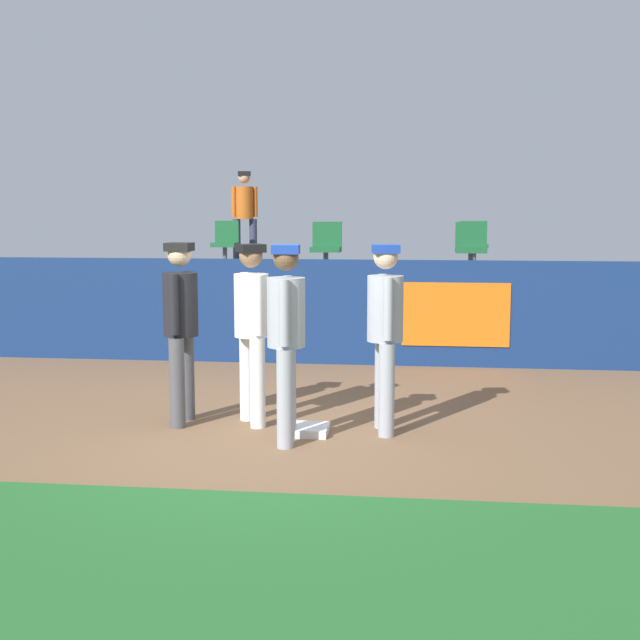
{
  "coord_description": "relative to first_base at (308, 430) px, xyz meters",
  "views": [
    {
      "loc": [
        1.32,
        -7.63,
        2.15
      ],
      "look_at": [
        0.27,
        1.09,
        1.0
      ],
      "focal_mm": 45.69,
      "sensor_mm": 36.0,
      "label": 1
    }
  ],
  "objects": [
    {
      "name": "ground_plane",
      "position": [
        -0.27,
        -0.09,
        -0.04
      ],
      "size": [
        60.0,
        60.0,
        0.0
      ],
      "primitive_type": "plane",
      "color": "brown"
    },
    {
      "name": "grass_foreground_strip",
      "position": [
        -0.27,
        -3.14,
        -0.04
      ],
      "size": [
        18.0,
        2.8,
        0.01
      ],
      "primitive_type": "cube",
      "color": "#26662B",
      "rests_on": "ground_plane"
    },
    {
      "name": "first_base",
      "position": [
        0.0,
        0.0,
        0.0
      ],
      "size": [
        0.4,
        0.4,
        0.08
      ],
      "primitive_type": "cube",
      "color": "white",
      "rests_on": "ground_plane"
    },
    {
      "name": "player_fielder_home",
      "position": [
        -0.62,
        0.33,
        1.03
      ],
      "size": [
        0.48,
        0.59,
        1.85
      ],
      "rotation": [
        0.0,
        0.0,
        -1.04
      ],
      "color": "white",
      "rests_on": "ground_plane"
    },
    {
      "name": "player_runner_visitor",
      "position": [
        0.74,
        0.16,
        1.03
      ],
      "size": [
        0.41,
        0.51,
        1.85
      ],
      "rotation": [
        0.0,
        0.0,
        -1.4
      ],
      "color": "#9EA3AD",
      "rests_on": "ground_plane"
    },
    {
      "name": "player_coach_visitor",
      "position": [
        -0.16,
        -0.33,
        1.04
      ],
      "size": [
        0.38,
        0.52,
        1.87
      ],
      "rotation": [
        0.0,
        0.0,
        -1.49
      ],
      "color": "#9EA3AD",
      "rests_on": "ground_plane"
    },
    {
      "name": "player_umpire",
      "position": [
        -1.34,
        0.25,
        1.04
      ],
      "size": [
        0.36,
        0.52,
        1.86
      ],
      "rotation": [
        0.0,
        0.0,
        -1.59
      ],
      "color": "#4C4C51",
      "rests_on": "ground_plane"
    },
    {
      "name": "field_wall",
      "position": [
        -0.26,
        3.85,
        0.71
      ],
      "size": [
        18.0,
        0.26,
        1.5
      ],
      "color": "navy",
      "rests_on": "ground_plane"
    },
    {
      "name": "bleacher_platform",
      "position": [
        -0.27,
        6.42,
        0.55
      ],
      "size": [
        18.0,
        4.8,
        1.18
      ],
      "primitive_type": "cube",
      "color": "#59595E",
      "rests_on": "ground_plane"
    },
    {
      "name": "seat_front_right",
      "position": [
        1.87,
        5.29,
        1.62
      ],
      "size": [
        0.47,
        0.44,
        0.84
      ],
      "color": "#4C4C51",
      "rests_on": "bleacher_platform"
    },
    {
      "name": "seat_back_left",
      "position": [
        -2.49,
        7.09,
        1.62
      ],
      "size": [
        0.45,
        0.44,
        0.84
      ],
      "color": "#4C4C51",
      "rests_on": "bleacher_platform"
    },
    {
      "name": "seat_front_center",
      "position": [
        -0.41,
        5.29,
        1.62
      ],
      "size": [
        0.47,
        0.44,
        0.84
      ],
      "color": "#4C4C51",
      "rests_on": "bleacher_platform"
    },
    {
      "name": "seat_back_right",
      "position": [
        2.04,
        7.09,
        1.62
      ],
      "size": [
        0.47,
        0.44,
        0.84
      ],
      "color": "#4C4C51",
      "rests_on": "bleacher_platform"
    },
    {
      "name": "spectator_hooded",
      "position": [
        -2.25,
        7.69,
        2.17
      ],
      "size": [
        0.48,
        0.41,
        1.77
      ],
      "rotation": [
        0.0,
        0.0,
        3.39
      ],
      "color": "#33384C",
      "rests_on": "bleacher_platform"
    }
  ]
}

